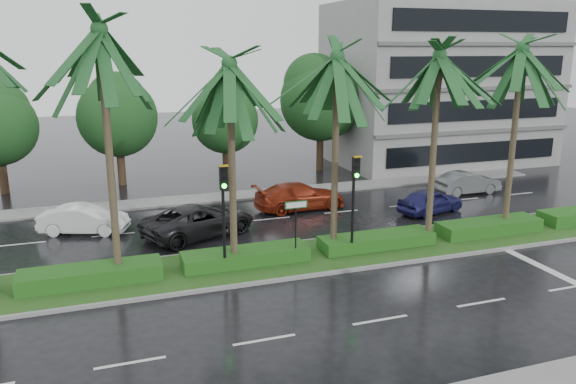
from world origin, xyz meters
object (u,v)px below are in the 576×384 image
object	(u,v)px
car_white	(84,219)
car_blue	(430,201)
signal_median_left	(224,203)
car_darkgrey	(199,220)
car_red	(300,196)
car_grey	(467,183)
street_sign	(296,216)

from	to	relation	value
car_white	car_blue	bearing A→B (deg)	-79.54
signal_median_left	car_blue	size ratio (longest dim) A/B	1.12
car_darkgrey	car_red	world-z (taller)	car_darkgrey
car_red	car_white	bearing A→B (deg)	89.28
car_darkgrey	car_blue	world-z (taller)	car_darkgrey
car_darkgrey	car_grey	bearing A→B (deg)	-104.63
car_red	car_grey	xyz separation A→B (m)	(10.97, -0.12, -0.06)
signal_median_left	street_sign	bearing A→B (deg)	3.47
signal_median_left	car_white	bearing A→B (deg)	125.33
street_sign	car_darkgrey	distance (m)	6.06
signal_median_left	car_darkgrey	size ratio (longest dim) A/B	0.79
car_red	car_blue	distance (m)	7.13
car_darkgrey	car_grey	xyz separation A→B (m)	(17.09, 2.62, -0.08)
signal_median_left	car_blue	world-z (taller)	signal_median_left
car_white	car_red	distance (m)	11.33
signal_median_left	car_darkgrey	world-z (taller)	signal_median_left
car_red	car_grey	distance (m)	10.97
car_blue	car_red	bearing A→B (deg)	50.74
street_sign	car_red	world-z (taller)	street_sign
car_white	car_grey	distance (m)	22.29
street_sign	signal_median_left	bearing A→B (deg)	-176.53
car_darkgrey	car_red	distance (m)	6.70
car_blue	car_grey	xyz separation A→B (m)	(4.50, 2.88, 0.02)
car_red	car_grey	bearing A→B (deg)	-93.82
car_darkgrey	car_blue	size ratio (longest dim) A/B	1.41
car_white	car_darkgrey	size ratio (longest dim) A/B	0.75
signal_median_left	car_blue	bearing A→B (deg)	21.65
signal_median_left	street_sign	size ratio (longest dim) A/B	1.68
car_white	signal_median_left	bearing A→B (deg)	-126.20
car_white	car_darkgrey	distance (m)	5.67
car_grey	car_blue	bearing A→B (deg)	121.41
car_red	car_darkgrey	bearing A→B (deg)	110.92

